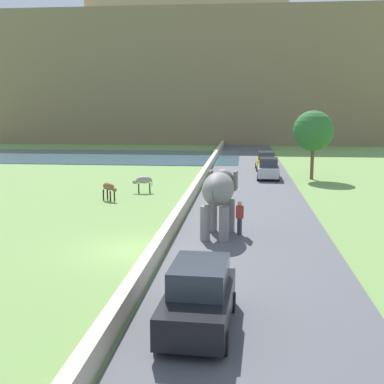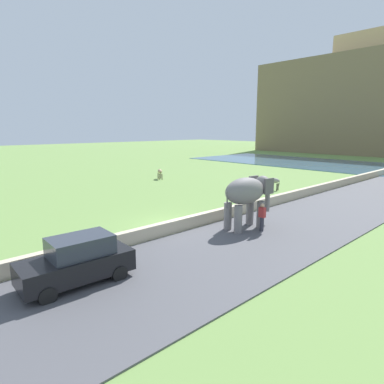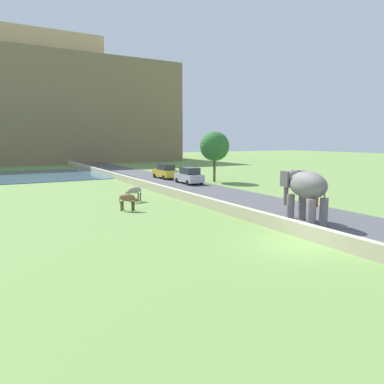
# 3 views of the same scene
# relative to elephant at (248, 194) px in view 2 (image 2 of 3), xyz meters

# --- Properties ---
(ground_plane) EXTENTS (220.00, 220.00, 0.00)m
(ground_plane) POSITION_rel_elephant_xyz_m (-3.45, -2.78, -2.04)
(ground_plane) COLOR #6B8E47
(road_surface) EXTENTS (7.00, 120.00, 0.06)m
(road_surface) POSITION_rel_elephant_xyz_m (1.55, 17.22, -2.01)
(road_surface) COLOR #4C4C51
(road_surface) RESTS_ON ground
(barrier_wall) EXTENTS (0.40, 110.00, 0.73)m
(barrier_wall) POSITION_rel_elephant_xyz_m (-2.25, 15.22, -1.67)
(barrier_wall) COLOR beige
(barrier_wall) RESTS_ON ground
(lake) EXTENTS (36.00, 18.00, 0.08)m
(lake) POSITION_rel_elephant_xyz_m (-17.45, 36.96, -2.00)
(lake) COLOR #426B84
(lake) RESTS_ON ground
(elephant) EXTENTS (1.73, 3.55, 2.99)m
(elephant) POSITION_rel_elephant_xyz_m (0.00, 0.00, 0.00)
(elephant) COLOR slate
(elephant) RESTS_ON ground
(person_beside_elephant) EXTENTS (0.36, 0.22, 1.63)m
(person_beside_elephant) POSITION_rel_elephant_xyz_m (0.95, 0.10, -1.16)
(person_beside_elephant) COLOR #33333D
(person_beside_elephant) RESTS_ON ground
(car_black) EXTENTS (1.93, 4.07, 1.80)m
(car_black) POSITION_rel_elephant_xyz_m (-0.03, -10.02, -1.14)
(car_black) COLOR black
(car_black) RESTS_ON ground
(cow_brown) EXTENTS (1.28, 1.15, 1.15)m
(cow_brown) POSITION_rel_elephant_xyz_m (-7.43, 8.37, -1.20)
(cow_brown) COLOR brown
(cow_brown) RESTS_ON ground
(cow_grey) EXTENTS (1.42, 0.65, 1.15)m
(cow_grey) POSITION_rel_elephant_xyz_m (-5.84, 11.51, -1.20)
(cow_grey) COLOR gray
(cow_grey) RESTS_ON ground
(cow_tan) EXTENTS (1.39, 0.92, 1.15)m
(cow_tan) POSITION_rel_elephant_xyz_m (-18.39, 7.83, -1.20)
(cow_tan) COLOR tan
(cow_tan) RESTS_ON ground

